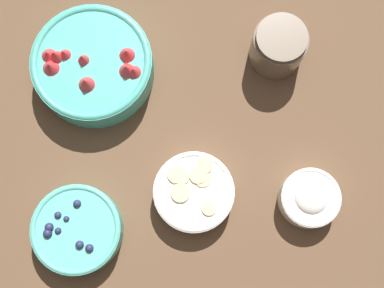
% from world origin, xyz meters
% --- Properties ---
extents(ground_plane, '(4.00, 4.00, 0.00)m').
position_xyz_m(ground_plane, '(0.00, 0.00, 0.00)').
color(ground_plane, brown).
extents(bowl_strawberries, '(0.22, 0.22, 0.09)m').
position_xyz_m(bowl_strawberries, '(0.13, -0.14, 0.04)').
color(bowl_strawberries, '#47AD9E').
rests_on(bowl_strawberries, ground_plane).
extents(bowl_blueberries, '(0.15, 0.15, 0.05)m').
position_xyz_m(bowl_blueberries, '(0.19, 0.15, 0.03)').
color(bowl_blueberries, '#56B7A8').
rests_on(bowl_blueberries, ground_plane).
extents(bowl_bananas, '(0.14, 0.14, 0.05)m').
position_xyz_m(bowl_bananas, '(-0.02, 0.11, 0.03)').
color(bowl_bananas, white).
rests_on(bowl_bananas, ground_plane).
extents(bowl_cream, '(0.10, 0.10, 0.05)m').
position_xyz_m(bowl_cream, '(-0.21, 0.15, 0.03)').
color(bowl_cream, white).
rests_on(bowl_cream, ground_plane).
extents(jar_chocolate, '(0.10, 0.10, 0.09)m').
position_xyz_m(jar_chocolate, '(-0.20, -0.13, 0.04)').
color(jar_chocolate, brown).
rests_on(jar_chocolate, ground_plane).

